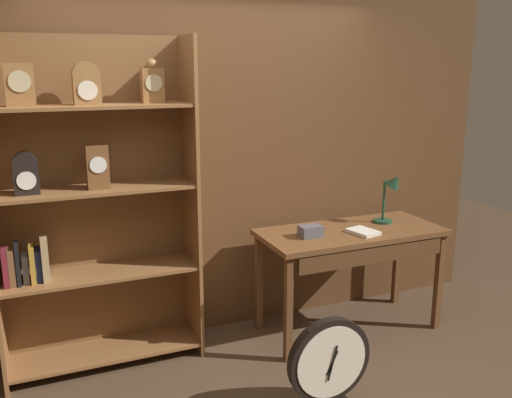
{
  "coord_description": "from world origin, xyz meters",
  "views": [
    {
      "loc": [
        -1.26,
        -2.53,
        2.04
      ],
      "look_at": [
        0.11,
        0.76,
        1.17
      ],
      "focal_mm": 38.36,
      "sensor_mm": 36.0,
      "label": 1
    }
  ],
  "objects_px": {
    "bookshelf": "(90,206)",
    "round_clock_large": "(329,362)",
    "toolbox_small": "(310,231)",
    "open_repair_manual": "(363,232)",
    "desk_lamp": "(391,193)",
    "workbench": "(352,243)"
  },
  "relations": [
    {
      "from": "toolbox_small",
      "to": "open_repair_manual",
      "type": "distance_m",
      "value": 0.41
    },
    {
      "from": "desk_lamp",
      "to": "open_repair_manual",
      "type": "xyz_separation_m",
      "value": [
        -0.35,
        -0.16,
        -0.23
      ]
    },
    {
      "from": "bookshelf",
      "to": "round_clock_large",
      "type": "height_order",
      "value": "bookshelf"
    },
    {
      "from": "bookshelf",
      "to": "round_clock_large",
      "type": "bearing_deg",
      "value": -41.59
    },
    {
      "from": "toolbox_small",
      "to": "desk_lamp",
      "type": "bearing_deg",
      "value": 6.07
    },
    {
      "from": "desk_lamp",
      "to": "toolbox_small",
      "type": "height_order",
      "value": "desk_lamp"
    },
    {
      "from": "workbench",
      "to": "toolbox_small",
      "type": "xyz_separation_m",
      "value": [
        -0.37,
        -0.01,
        0.14
      ]
    },
    {
      "from": "bookshelf",
      "to": "toolbox_small",
      "type": "height_order",
      "value": "bookshelf"
    },
    {
      "from": "round_clock_large",
      "to": "desk_lamp",
      "type": "bearing_deg",
      "value": 40.26
    },
    {
      "from": "bookshelf",
      "to": "desk_lamp",
      "type": "distance_m",
      "value": 2.27
    },
    {
      "from": "toolbox_small",
      "to": "round_clock_large",
      "type": "distance_m",
      "value": 1.02
    },
    {
      "from": "workbench",
      "to": "desk_lamp",
      "type": "relative_size",
      "value": 3.46
    },
    {
      "from": "workbench",
      "to": "toolbox_small",
      "type": "height_order",
      "value": "toolbox_small"
    },
    {
      "from": "toolbox_small",
      "to": "open_repair_manual",
      "type": "height_order",
      "value": "toolbox_small"
    },
    {
      "from": "workbench",
      "to": "round_clock_large",
      "type": "relative_size",
      "value": 2.43
    },
    {
      "from": "bookshelf",
      "to": "open_repair_manual",
      "type": "distance_m",
      "value": 1.97
    },
    {
      "from": "bookshelf",
      "to": "toolbox_small",
      "type": "relative_size",
      "value": 13.73
    },
    {
      "from": "desk_lamp",
      "to": "open_repair_manual",
      "type": "relative_size",
      "value": 1.85
    },
    {
      "from": "workbench",
      "to": "open_repair_manual",
      "type": "bearing_deg",
      "value": -69.28
    },
    {
      "from": "open_repair_manual",
      "to": "round_clock_large",
      "type": "relative_size",
      "value": 0.38
    },
    {
      "from": "bookshelf",
      "to": "toolbox_small",
      "type": "distance_m",
      "value": 1.56
    },
    {
      "from": "workbench",
      "to": "toolbox_small",
      "type": "distance_m",
      "value": 0.4
    }
  ]
}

